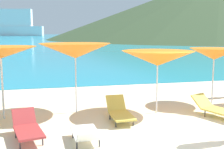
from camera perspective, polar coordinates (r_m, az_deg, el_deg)
ground_plane at (r=16.95m, az=-1.03°, el=-0.90°), size 50.00×100.00×0.30m
ocean_water at (r=233.47m, az=-12.56°, el=7.57°), size 650.00×440.00×0.02m
headland_hill at (r=125.38m, az=20.73°, el=12.46°), size 137.96×137.96×25.25m
umbrella_2 at (r=8.98m, az=-21.47°, el=4.09°), size 2.30×2.30×2.19m
umbrella_3 at (r=9.12m, az=-7.37°, el=4.73°), size 2.40×2.40×2.26m
umbrella_4 at (r=9.12m, az=9.15°, el=3.22°), size 2.55×2.55×2.02m
umbrella_5 at (r=10.90m, az=19.81°, el=3.88°), size 1.81×1.81×2.03m
lounge_chair_0 at (r=7.32m, az=-16.64°, el=-10.12°), size 0.87×1.50×0.64m
lounge_chair_2 at (r=9.37m, az=20.27°, el=-6.39°), size 1.17×1.75×0.61m
lounge_chair_5 at (r=8.47m, az=1.54°, el=-7.40°), size 0.60×1.43×0.65m
lounge_chair_7 at (r=6.74m, az=-5.11°, el=-11.71°), size 0.63×1.43×0.56m
cruise_ship at (r=251.89m, az=-21.62°, el=9.39°), size 69.70×21.28×24.46m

